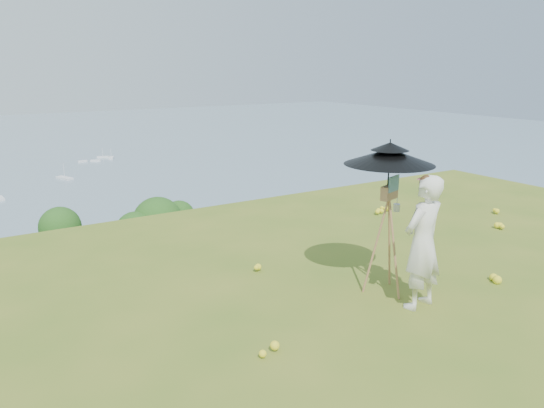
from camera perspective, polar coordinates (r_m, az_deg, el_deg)
ground at (r=8.46m, az=25.44°, el=-9.12°), size 14.00×14.00×0.00m
shoreline_tier at (r=88.44m, az=-24.93°, el=-13.15°), size 170.00×28.00×8.00m
slope_trees at (r=43.55m, az=-20.59°, el=-11.08°), size 110.00×50.00×6.00m
harbor_town at (r=85.75m, az=-25.40°, el=-9.29°), size 110.00×22.00×5.00m
wildflowers at (r=8.56m, az=24.08°, el=-8.26°), size 10.00×10.50×0.12m
painter at (r=7.36m, az=15.90°, el=-4.01°), size 0.73×0.54×1.85m
field_easel at (r=7.73m, az=12.26°, el=-3.29°), size 0.84×0.84×1.74m
sun_umbrella at (r=7.51m, az=12.45°, el=3.79°), size 1.65×1.65×0.81m
painter_cap at (r=7.14m, az=16.38°, el=2.62°), size 0.26×0.29×0.10m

